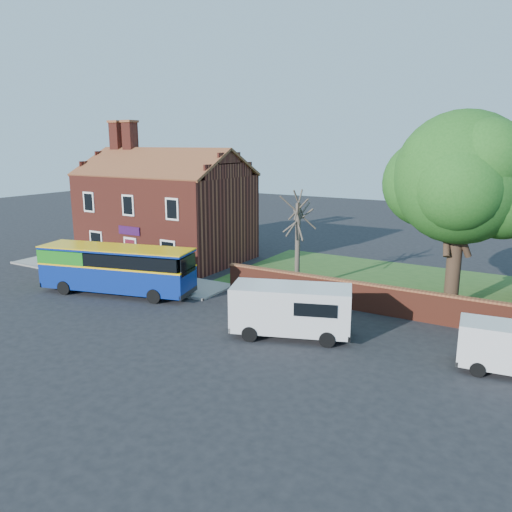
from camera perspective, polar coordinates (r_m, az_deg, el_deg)
The scene contains 10 objects.
ground at distance 27.47m, azimuth -14.48°, elevation -6.55°, with size 120.00×120.00×0.00m, color black.
pavement at distance 36.12m, azimuth -15.94°, elevation -1.88°, with size 18.00×3.50×0.12m, color gray.
kerb at distance 34.99m, azimuth -18.01°, elevation -2.47°, with size 18.00×0.15×0.14m, color slate.
grass_strip at distance 32.83m, azimuth 19.59°, elevation -3.67°, with size 26.00×12.00×0.04m, color #426B28.
shop_building at distance 39.56m, azimuth -10.23°, elevation 4.62°, with size 12.30×8.13×10.50m.
boundary_wall at distance 26.97m, azimuth 17.17°, elevation -5.26°, with size 22.00×0.38×1.60m.
bus at distance 31.17m, azimuth -16.09°, elevation -1.21°, with size 9.69×4.61×2.87m.
van_near at distance 23.48m, azimuth 4.06°, elevation -5.99°, with size 5.95×3.96×2.43m.
large_tree at distance 28.22m, azimuth 22.63°, elevation 7.82°, with size 8.69×6.87×10.60m.
bare_tree at distance 30.54m, azimuth 4.78°, elevation 1.63°, with size 2.20×2.62×5.88m.
Camera 1 is at (18.65, -18.09, 8.92)m, focal length 35.00 mm.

